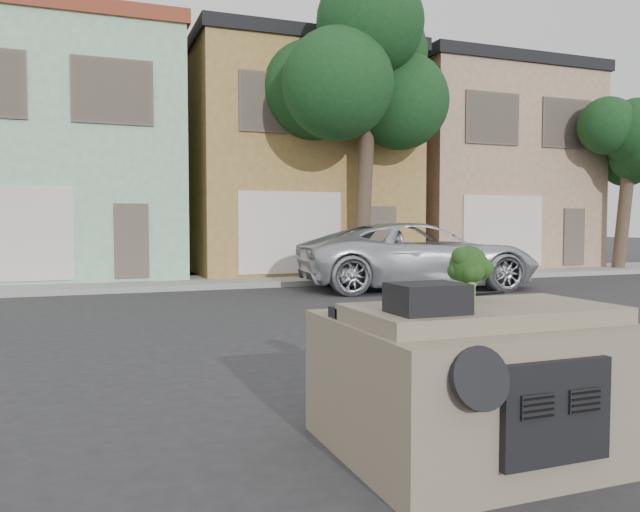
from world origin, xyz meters
TOP-DOWN VIEW (x-y plane):
  - ground_plane at (0.00, 0.00)m, footprint 120.00×120.00m
  - sidewalk at (0.00, 10.50)m, footprint 40.00×3.00m
  - townhouse_mint at (-3.50, 14.50)m, footprint 7.20×8.20m
  - townhouse_tan at (4.00, 14.50)m, footprint 7.20×8.20m
  - townhouse_beige at (11.50, 14.50)m, footprint 7.20×8.20m
  - silver_pickup at (5.47, 7.41)m, footprint 6.60×3.71m
  - tree_near at (5.00, 9.80)m, footprint 4.40×4.00m
  - tree_far at (15.00, 9.80)m, footprint 3.20×3.00m
  - car_dashboard at (0.00, -3.00)m, footprint 2.00×1.80m
  - instrument_hump at (-0.58, -3.35)m, footprint 0.48×0.38m
  - wiper_arm at (0.28, -2.62)m, footprint 0.69×0.15m
  - broccoli at (0.06, -2.87)m, footprint 0.49×0.49m

SIDE VIEW (x-z plane):
  - ground_plane at x=0.00m, z-range 0.00..0.00m
  - silver_pickup at x=5.47m, z-range -0.87..0.87m
  - sidewalk at x=0.00m, z-range 0.00..0.15m
  - car_dashboard at x=0.00m, z-range 0.00..1.12m
  - wiper_arm at x=0.28m, z-range 1.12..1.14m
  - instrument_hump at x=-0.58m, z-range 1.12..1.32m
  - broccoli at x=0.06m, z-range 1.12..1.55m
  - tree_far at x=15.00m, z-range 0.00..6.00m
  - townhouse_mint at x=-3.50m, z-range 0.00..7.55m
  - townhouse_tan at x=4.00m, z-range 0.00..7.55m
  - townhouse_beige at x=11.50m, z-range 0.00..7.55m
  - tree_near at x=5.00m, z-range 0.00..8.50m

